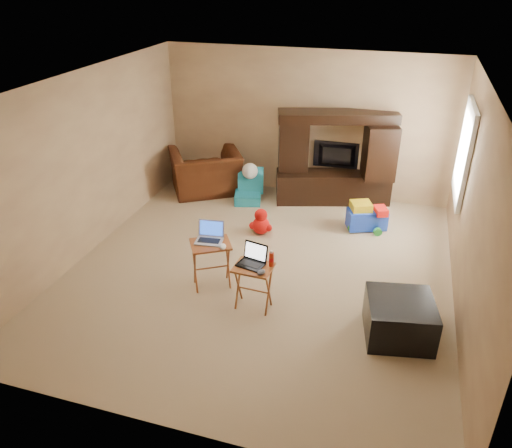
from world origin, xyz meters
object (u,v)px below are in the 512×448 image
(ottoman, at_px, (399,319))
(water_bottle, at_px, (271,259))
(recliner, at_px, (206,172))
(push_toy, at_px, (367,216))
(laptop_left, at_px, (209,233))
(tray_table_left, at_px, (212,265))
(child_rocker, at_px, (248,186))
(laptop_right, at_px, (251,257))
(mouse_left, at_px, (223,247))
(tray_table_right, at_px, (253,287))
(mouse_right, at_px, (261,272))
(plush_toy, at_px, (261,221))
(television, at_px, (336,156))
(entertainment_center, at_px, (335,158))

(ottoman, height_order, water_bottle, water_bottle)
(recliner, bearing_deg, water_bottle, 92.39)
(push_toy, bearing_deg, laptop_left, -151.86)
(ottoman, relative_size, tray_table_left, 1.14)
(push_toy, height_order, tray_table_left, tray_table_left)
(recliner, relative_size, laptop_left, 3.59)
(child_rocker, distance_m, water_bottle, 3.01)
(push_toy, relative_size, laptop_left, 1.83)
(water_bottle, bearing_deg, laptop_right, -165.65)
(push_toy, height_order, laptop_left, laptop_left)
(laptop_right, bearing_deg, push_toy, 77.14)
(recliner, distance_m, child_rocker, 0.89)
(recliner, xyz_separation_m, child_rocker, (0.86, -0.21, -0.09))
(mouse_left, bearing_deg, tray_table_left, 159.78)
(child_rocker, xyz_separation_m, ottoman, (2.68, -2.85, -0.07))
(tray_table_right, distance_m, water_bottle, 0.43)
(child_rocker, relative_size, laptop_left, 1.80)
(tray_table_left, distance_m, laptop_right, 0.76)
(laptop_left, relative_size, mouse_left, 2.58)
(mouse_left, relative_size, mouse_right, 1.09)
(mouse_left, bearing_deg, plush_toy, 89.48)
(recliner, bearing_deg, laptop_right, 88.68)
(push_toy, distance_m, water_bottle, 2.55)
(laptop_left, bearing_deg, ottoman, -14.82)
(child_rocker, bearing_deg, laptop_right, -86.36)
(mouse_left, height_order, water_bottle, water_bottle)
(tray_table_left, height_order, laptop_right, laptop_right)
(push_toy, xyz_separation_m, laptop_right, (-1.14, -2.41, 0.47))
(plush_toy, xyz_separation_m, tray_table_left, (-0.20, -1.53, 0.11))
(television, xyz_separation_m, push_toy, (0.68, -1.07, -0.53))
(recliner, xyz_separation_m, water_bottle, (2.03, -2.95, 0.28))
(laptop_right, bearing_deg, entertainment_center, 94.58)
(water_bottle, bearing_deg, tray_table_right, -157.64)
(entertainment_center, height_order, plush_toy, entertainment_center)
(entertainment_center, distance_m, television, 0.19)
(push_toy, relative_size, laptop_right, 1.99)
(entertainment_center, bearing_deg, push_toy, -68.71)
(mouse_right, bearing_deg, mouse_left, 150.58)
(ottoman, distance_m, tray_table_left, 2.36)
(recliner, distance_m, ottoman, 4.67)
(mouse_right, xyz_separation_m, water_bottle, (0.06, 0.20, 0.07))
(tray_table_left, distance_m, mouse_right, 0.92)
(recliner, xyz_separation_m, push_toy, (2.93, -0.61, -0.16))
(plush_toy, relative_size, ottoman, 0.58)
(child_rocker, bearing_deg, entertainment_center, 4.38)
(entertainment_center, bearing_deg, television, 73.47)
(ottoman, xyz_separation_m, mouse_right, (-1.57, -0.10, 0.37))
(entertainment_center, xyz_separation_m, mouse_right, (-0.28, -3.43, -0.19))
(mouse_right, height_order, water_bottle, water_bottle)
(child_rocker, bearing_deg, tray_table_left, -97.38)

